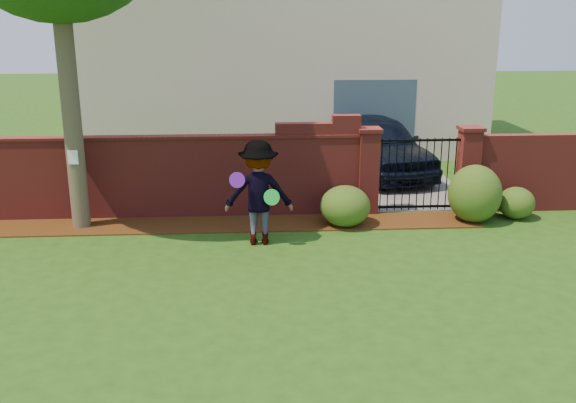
{
  "coord_description": "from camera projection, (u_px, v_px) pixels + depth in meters",
  "views": [
    {
      "loc": [
        -0.17,
        -9.23,
        4.17
      ],
      "look_at": [
        0.51,
        1.4,
        1.05
      ],
      "focal_mm": 39.78,
      "sensor_mm": 36.0,
      "label": 1
    }
  ],
  "objects": [
    {
      "name": "pillar_right",
      "position": [
        468.0,
        169.0,
        13.87
      ],
      "size": [
        0.5,
        0.5,
        1.88
      ],
      "color": "maroon",
      "rests_on": "ground"
    },
    {
      "name": "frisbee_green",
      "position": [
        272.0,
        197.0,
        11.62
      ],
      "size": [
        0.31,
        0.15,
        0.3
      ],
      "primitive_type": "cylinder",
      "rotation": [
        1.43,
        0.0,
        -0.28
      ],
      "color": "green",
      "rests_on": "man"
    },
    {
      "name": "paper_notice",
      "position": [
        73.0,
        157.0,
        12.46
      ],
      "size": [
        0.2,
        0.01,
        0.28
      ],
      "primitive_type": "cube",
      "color": "white",
      "rests_on": "tree"
    },
    {
      "name": "shrub_left",
      "position": [
        345.0,
        206.0,
        13.02
      ],
      "size": [
        1.03,
        1.03,
        0.84
      ],
      "primitive_type": "ellipsoid",
      "color": "#264D17",
      "rests_on": "ground"
    },
    {
      "name": "mulch_bed",
      "position": [
        212.0,
        225.0,
        13.16
      ],
      "size": [
        11.1,
        1.08,
        0.03
      ],
      "primitive_type": "cube",
      "color": "#3A1F0A",
      "rests_on": "ground"
    },
    {
      "name": "brick_wall_return",
      "position": [
        557.0,
        172.0,
        14.02
      ],
      "size": [
        4.0,
        0.25,
        1.7
      ],
      "primitive_type": "cube",
      "color": "maroon",
      "rests_on": "ground"
    },
    {
      "name": "iron_gate",
      "position": [
        418.0,
        174.0,
        13.83
      ],
      "size": [
        1.78,
        0.03,
        1.6
      ],
      "color": "black",
      "rests_on": "ground"
    },
    {
      "name": "house",
      "position": [
        283.0,
        47.0,
        20.69
      ],
      "size": [
        12.4,
        6.4,
        6.3
      ],
      "color": "beige",
      "rests_on": "ground"
    },
    {
      "name": "car",
      "position": [
        382.0,
        147.0,
        17.0
      ],
      "size": [
        2.82,
        4.99,
        1.6
      ],
      "primitive_type": "imported",
      "rotation": [
        0.0,
        0.0,
        0.21
      ],
      "color": "black",
      "rests_on": "ground"
    },
    {
      "name": "pillar_left",
      "position": [
        368.0,
        170.0,
        13.73
      ],
      "size": [
        0.5,
        0.5,
        1.88
      ],
      "color": "maroon",
      "rests_on": "ground"
    },
    {
      "name": "shrub_middle",
      "position": [
        475.0,
        194.0,
        13.23
      ],
      "size": [
        1.1,
        1.1,
        1.21
      ],
      "primitive_type": "ellipsoid",
      "color": "#264D17",
      "rests_on": "ground"
    },
    {
      "name": "brick_wall",
      "position": [
        162.0,
        175.0,
        13.48
      ],
      "size": [
        8.7,
        0.31,
        2.16
      ],
      "color": "maroon",
      "rests_on": "ground"
    },
    {
      "name": "man",
      "position": [
        258.0,
        193.0,
        11.84
      ],
      "size": [
        1.3,
        0.77,
        1.97
      ],
      "primitive_type": "imported",
      "rotation": [
        0.0,
        0.0,
        3.12
      ],
      "color": "gray",
      "rests_on": "ground"
    },
    {
      "name": "ground",
      "position": [
        262.0,
        291.0,
        10.03
      ],
      "size": [
        80.0,
        80.0,
        0.01
      ],
      "primitive_type": "cube",
      "color": "#234912",
      "rests_on": "ground"
    },
    {
      "name": "driveway",
      "position": [
        379.0,
        169.0,
        17.9
      ],
      "size": [
        3.2,
        8.0,
        0.01
      ],
      "primitive_type": "cube",
      "color": "#65635F",
      "rests_on": "ground"
    },
    {
      "name": "frisbee_purple",
      "position": [
        237.0,
        180.0,
        11.46
      ],
      "size": [
        0.3,
        0.15,
        0.29
      ],
      "primitive_type": "cylinder",
      "rotation": [
        1.36,
        0.0,
        0.24
      ],
      "color": "purple",
      "rests_on": "man"
    },
    {
      "name": "shrub_right",
      "position": [
        516.0,
        203.0,
        13.53
      ],
      "size": [
        0.77,
        0.77,
        0.68
      ],
      "primitive_type": "ellipsoid",
      "color": "#264D17",
      "rests_on": "ground"
    }
  ]
}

